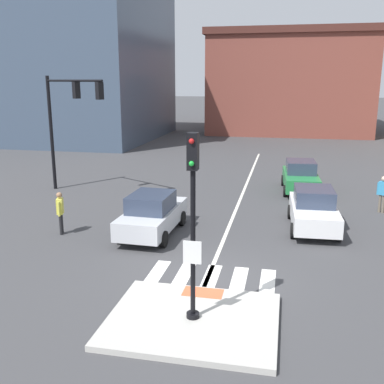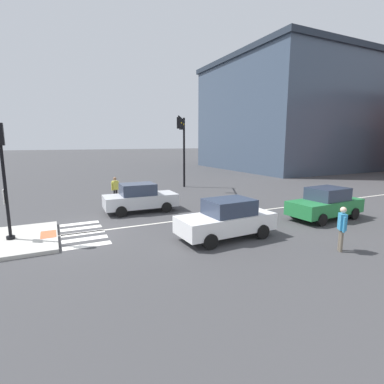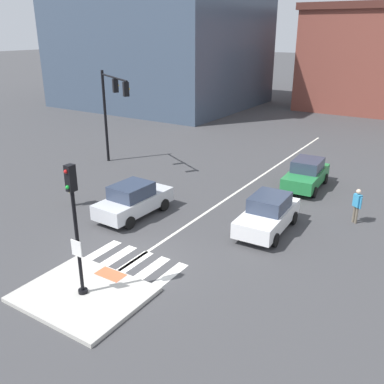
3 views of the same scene
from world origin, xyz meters
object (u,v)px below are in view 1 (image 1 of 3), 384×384
at_px(car_green_eastbound_far, 300,176).
at_px(pedestrian_waiting_far_side, 383,191).
at_px(car_silver_westbound_near, 152,214).
at_px(signal_pole, 193,211).
at_px(traffic_light_mast, 66,113).
at_px(car_white_eastbound_mid, 313,209).
at_px(pedestrian_at_curb_left, 60,210).

distance_m(car_green_eastbound_far, pedestrian_waiting_far_side, 4.84).
bearing_deg(car_silver_westbound_near, pedestrian_waiting_far_side, 28.10).
xyz_separation_m(signal_pole, car_green_eastbound_far, (2.86, 14.39, -2.07)).
xyz_separation_m(signal_pole, pedestrian_waiting_far_side, (6.36, 11.04, -1.90)).
height_order(car_silver_westbound_near, pedestrian_waiting_far_side, pedestrian_waiting_far_side).
xyz_separation_m(signal_pole, traffic_light_mast, (-8.99, 11.53, 1.31)).
bearing_deg(car_silver_westbound_near, car_green_eastbound_far, 55.30).
distance_m(traffic_light_mast, car_white_eastbound_mid, 13.13).
relative_size(traffic_light_mast, pedestrian_at_curb_left, 3.61).
bearing_deg(pedestrian_at_curb_left, car_white_eastbound_mid, 15.78).
bearing_deg(pedestrian_at_curb_left, traffic_light_mast, 113.50).
bearing_deg(car_green_eastbound_far, car_silver_westbound_near, -124.70).
relative_size(signal_pole, traffic_light_mast, 0.75).
distance_m(car_white_eastbound_mid, pedestrian_at_curb_left, 9.92).
distance_m(traffic_light_mast, car_green_eastbound_far, 12.65).
relative_size(signal_pole, car_green_eastbound_far, 1.08).
bearing_deg(signal_pole, pedestrian_at_curb_left, 139.50).
xyz_separation_m(car_green_eastbound_far, pedestrian_at_curb_left, (-9.19, -8.99, 0.17)).
relative_size(car_silver_westbound_near, car_green_eastbound_far, 0.99).
bearing_deg(car_white_eastbound_mid, signal_pole, -111.71).
bearing_deg(signal_pole, car_silver_westbound_near, 115.13).
relative_size(signal_pole, car_white_eastbound_mid, 1.09).
distance_m(signal_pole, car_silver_westbound_near, 7.07).
distance_m(car_silver_westbound_near, pedestrian_at_curb_left, 3.53).
distance_m(car_silver_westbound_near, car_green_eastbound_far, 10.07).
bearing_deg(car_green_eastbound_far, car_white_eastbound_mid, -86.71).
height_order(signal_pole, pedestrian_waiting_far_side, signal_pole).
height_order(car_green_eastbound_far, pedestrian_at_curb_left, pedestrian_at_curb_left).
relative_size(car_green_eastbound_far, pedestrian_at_curb_left, 2.51).
bearing_deg(car_green_eastbound_far, pedestrian_waiting_far_side, -43.83).
xyz_separation_m(pedestrian_at_curb_left, pedestrian_waiting_far_side, (12.68, 5.64, 0.00)).
relative_size(pedestrian_at_curb_left, pedestrian_waiting_far_side, 1.00).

